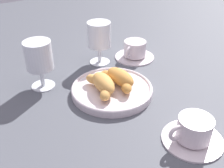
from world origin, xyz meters
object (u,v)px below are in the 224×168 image
(coffee_cup_near, at_px, (193,132))
(juice_glass_right, at_px, (39,58))
(croissant_large, at_px, (119,78))
(croissant_small, at_px, (102,84))
(pastry_plate, at_px, (112,90))
(coffee_cup_far, at_px, (135,51))
(juice_glass_left, at_px, (99,36))

(coffee_cup_near, bearing_deg, juice_glass_right, 24.92)
(croissant_large, relative_size, croissant_small, 1.01)
(croissant_small, distance_m, coffee_cup_near, 0.27)
(coffee_cup_near, bearing_deg, croissant_large, 3.55)
(croissant_large, bearing_deg, croissant_small, 88.68)
(pastry_plate, bearing_deg, croissant_small, 88.53)
(coffee_cup_far, bearing_deg, croissant_large, 130.12)
(coffee_cup_far, distance_m, juice_glass_left, 0.14)
(juice_glass_left, bearing_deg, juice_glass_right, 99.03)
(juice_glass_right, bearing_deg, pastry_plate, -134.68)
(coffee_cup_far, relative_size, juice_glass_right, 0.97)
(pastry_plate, height_order, juice_glass_left, juice_glass_left)
(juice_glass_left, bearing_deg, pastry_plate, 158.11)
(pastry_plate, height_order, croissant_small, croissant_small)
(croissant_large, distance_m, croissant_small, 0.05)
(coffee_cup_near, distance_m, coffee_cup_far, 0.42)
(juice_glass_left, bearing_deg, coffee_cup_far, -108.70)
(juice_glass_left, distance_m, juice_glass_right, 0.22)
(croissant_large, bearing_deg, juice_glass_right, 49.64)
(pastry_plate, xyz_separation_m, juice_glass_right, (0.14, 0.15, 0.08))
(coffee_cup_near, height_order, coffee_cup_far, same)
(coffee_cup_far, bearing_deg, coffee_cup_near, 159.28)
(pastry_plate, distance_m, coffee_cup_far, 0.23)
(croissant_small, distance_m, coffee_cup_far, 0.26)
(pastry_plate, distance_m, coffee_cup_near, 0.26)
(pastry_plate, bearing_deg, coffee_cup_far, -53.80)
(croissant_large, bearing_deg, juice_glass_left, -14.82)
(croissant_large, relative_size, juice_glass_left, 0.98)
(croissant_large, bearing_deg, pastry_plate, 88.88)
(juice_glass_right, bearing_deg, croissant_small, -141.26)
(croissant_large, distance_m, juice_glass_right, 0.23)
(coffee_cup_far, height_order, juice_glass_left, juice_glass_left)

